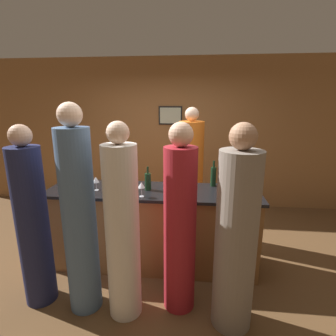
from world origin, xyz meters
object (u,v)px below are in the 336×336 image
guest_2 (180,226)px  wine_bottle_2 (248,182)px  bartender (191,179)px  wine_bottle_1 (148,181)px  guest_0 (33,224)px  guest_3 (236,239)px  guest_4 (79,219)px  guest_1 (122,230)px  wine_bottle_0 (213,176)px

guest_2 → wine_bottle_2: size_ratio=6.14×
bartender → wine_bottle_2: bartender is taller
wine_bottle_1 → guest_0: bearing=-143.8°
wine_bottle_1 → guest_3: bearing=-42.3°
guest_3 → wine_bottle_1: bearing=137.7°
guest_0 → wine_bottle_2: bearing=20.3°
bartender → guest_4: 1.86m
guest_1 → wine_bottle_1: 0.85m
guest_4 → wine_bottle_1: guest_4 is taller
guest_2 → guest_4: 0.94m
guest_1 → wine_bottle_1: bearing=83.5°
guest_0 → wine_bottle_2: guest_0 is taller
wine_bottle_0 → wine_bottle_2: 0.42m
guest_4 → wine_bottle_2: (1.68, 0.84, 0.15)m
guest_2 → guest_3: size_ratio=0.99×
guest_2 → wine_bottle_0: size_ratio=5.74×
guest_1 → wine_bottle_0: 1.38m
guest_2 → guest_3: guest_3 is taller
wine_bottle_0 → bartender: bearing=117.4°
guest_1 → wine_bottle_2: (1.26, 0.88, 0.23)m
guest_3 → wine_bottle_1: guest_3 is taller
guest_3 → wine_bottle_2: guest_3 is taller
bartender → wine_bottle_2: 1.01m
guest_1 → guest_4: guest_4 is taller
guest_1 → wine_bottle_1: (0.09, 0.81, 0.22)m
guest_0 → wine_bottle_0: size_ratio=5.65×
guest_3 → wine_bottle_2: 0.97m
guest_2 → guest_0: bearing=-177.2°
bartender → guest_2: bartender is taller
guest_0 → guest_2: (1.43, 0.07, 0.02)m
guest_3 → guest_4: (-1.43, 0.06, 0.09)m
guest_3 → guest_4: guest_4 is taller
bartender → wine_bottle_0: bearing=117.4°
guest_4 → wine_bottle_2: guest_4 is taller
guest_1 → guest_4: bearing=175.5°
guest_4 → wine_bottle_0: (1.29, 1.01, 0.16)m
guest_4 → wine_bottle_2: bearing=26.8°
guest_2 → wine_bottle_0: (0.36, 0.91, 0.24)m
guest_4 → wine_bottle_1: bearing=56.8°
guest_0 → guest_4: bearing=-4.4°
guest_1 → guest_4: 0.43m
guest_2 → wine_bottle_2: 1.07m
wine_bottle_2 → wine_bottle_0: bearing=156.3°
bartender → guest_4: (-1.00, -1.57, 0.05)m
guest_1 → guest_4: size_ratio=0.92×
guest_0 → guest_4: (0.50, -0.04, 0.10)m
guest_3 → wine_bottle_0: size_ratio=5.78×
guest_3 → bartender: bearing=104.7°
guest_2 → wine_bottle_2: (0.74, 0.74, 0.23)m
guest_0 → guest_1: bearing=-4.5°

